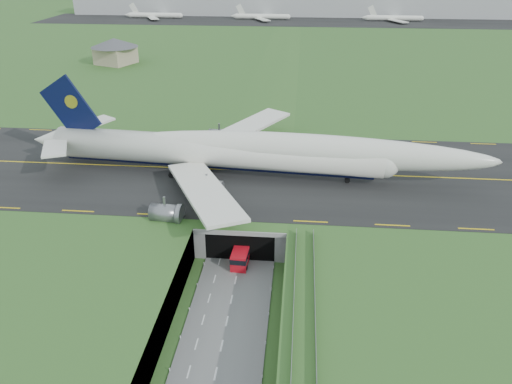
# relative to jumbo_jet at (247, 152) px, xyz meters

# --- Properties ---
(ground) EXTENTS (900.00, 900.00, 0.00)m
(ground) POSITION_rel_jumbo_jet_xyz_m (1.00, -30.22, -11.52)
(ground) COLOR #2E5622
(ground) RESTS_ON ground
(airfield_deck) EXTENTS (800.00, 800.00, 6.00)m
(airfield_deck) POSITION_rel_jumbo_jet_xyz_m (1.00, -30.22, -8.52)
(airfield_deck) COLOR gray
(airfield_deck) RESTS_ON ground
(trench_road) EXTENTS (12.00, 75.00, 0.20)m
(trench_road) POSITION_rel_jumbo_jet_xyz_m (1.00, -37.72, -11.42)
(trench_road) COLOR slate
(trench_road) RESTS_ON ground
(taxiway) EXTENTS (800.00, 44.00, 0.18)m
(taxiway) POSITION_rel_jumbo_jet_xyz_m (1.00, 2.78, -5.43)
(taxiway) COLOR black
(taxiway) RESTS_ON airfield_deck
(tunnel_portal) EXTENTS (17.00, 22.30, 6.00)m
(tunnel_portal) POSITION_rel_jumbo_jet_xyz_m (1.00, -13.51, -8.18)
(tunnel_portal) COLOR gray
(tunnel_portal) RESTS_ON ground
(guideway) EXTENTS (3.00, 53.00, 7.05)m
(guideway) POSITION_rel_jumbo_jet_xyz_m (12.00, -49.33, -6.19)
(guideway) COLOR #A8A8A3
(guideway) RESTS_ON ground
(jumbo_jet) EXTENTS (96.86, 61.73, 20.48)m
(jumbo_jet) POSITION_rel_jumbo_jet_xyz_m (0.00, 0.00, 0.00)
(jumbo_jet) COLOR white
(jumbo_jet) RESTS_ON ground
(shuttle_tram) EXTENTS (3.10, 7.35, 2.95)m
(shuttle_tram) POSITION_rel_jumbo_jet_xyz_m (1.31, -22.65, -9.89)
(shuttle_tram) COLOR red
(shuttle_tram) RESTS_ON ground
(service_building) EXTENTS (24.37, 24.37, 10.22)m
(service_building) POSITION_rel_jumbo_jet_xyz_m (-65.14, 105.22, 0.54)
(service_building) COLOR tan
(service_building) RESTS_ON ground
(cargo_terminal) EXTENTS (320.00, 67.00, 15.60)m
(cargo_terminal) POSITION_rel_jumbo_jet_xyz_m (0.87, 269.19, 2.44)
(cargo_terminal) COLOR #B2B2B2
(cargo_terminal) RESTS_ON ground
(distant_hills) EXTENTS (700.00, 91.00, 60.00)m
(distant_hills) POSITION_rel_jumbo_jet_xyz_m (65.38, 399.78, -15.52)
(distant_hills) COLOR slate
(distant_hills) RESTS_ON ground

